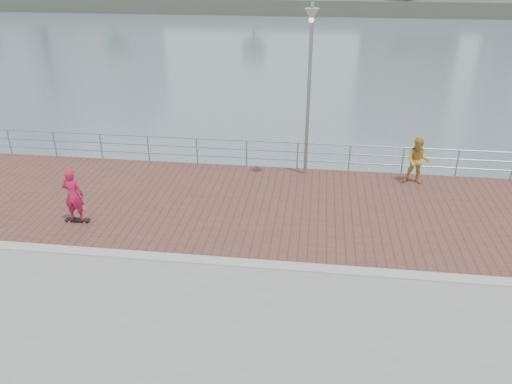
# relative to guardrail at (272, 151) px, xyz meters

# --- Properties ---
(water) EXTENTS (400.00, 400.00, 0.00)m
(water) POSITION_rel_guardrail_xyz_m (-0.00, -7.00, -2.69)
(water) COLOR slate
(water) RESTS_ON ground
(brick_lane) EXTENTS (40.00, 6.80, 0.02)m
(brick_lane) POSITION_rel_guardrail_xyz_m (-0.00, -3.40, -0.68)
(brick_lane) COLOR brown
(brick_lane) RESTS_ON seawall
(curb) EXTENTS (40.00, 0.40, 0.06)m
(curb) POSITION_rel_guardrail_xyz_m (-0.00, -7.00, -0.66)
(curb) COLOR #B7B5AD
(curb) RESTS_ON seawall
(guardrail) EXTENTS (39.06, 0.06, 1.13)m
(guardrail) POSITION_rel_guardrail_xyz_m (0.00, 0.00, 0.00)
(guardrail) COLOR #8C9EA8
(guardrail) RESTS_ON brick_lane
(street_lamp) EXTENTS (0.48, 1.41, 6.63)m
(street_lamp) POSITION_rel_guardrail_xyz_m (1.37, -0.98, 4.02)
(street_lamp) COLOR gray
(street_lamp) RESTS_ON brick_lane
(skateboard) EXTENTS (0.80, 0.22, 0.09)m
(skateboard) POSITION_rel_guardrail_xyz_m (-5.80, -5.31, -0.60)
(skateboard) COLOR black
(skateboard) RESTS_ON brick_lane
(skateboarder) EXTENTS (0.66, 0.44, 1.78)m
(skateboarder) POSITION_rel_guardrail_xyz_m (-5.80, -5.31, 0.30)
(skateboarder) COLOR #C41A43
(skateboarder) RESTS_ON skateboard
(bystander) EXTENTS (0.98, 0.83, 1.79)m
(bystander) POSITION_rel_guardrail_xyz_m (5.52, -0.84, 0.22)
(bystander) COLOR gold
(bystander) RESTS_ON brick_lane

